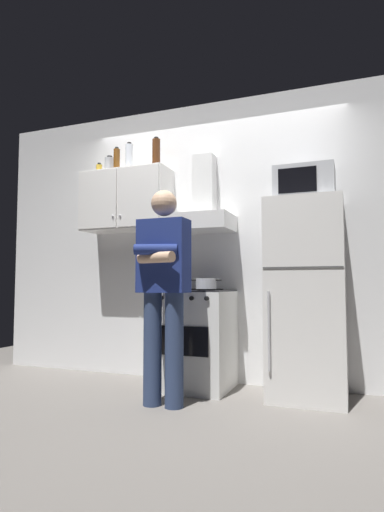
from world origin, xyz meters
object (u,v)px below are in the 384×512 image
Objects in this scene: range_hood at (201,211)px; cooking_pot at (206,284)px; person_standing at (163,286)px; upper_cabinet at (126,201)px; stove_oven at (197,339)px; refrigerator at (307,298)px; bottle_vodka_clear at (129,157)px; bottle_canister_steel at (109,166)px; microwave at (305,185)px; bottle_spice_jar at (99,170)px; bottle_beer_brown at (117,160)px; bottle_rum_dark at (156,154)px.

range_hood is 2.72× the size of cooking_pot.
upper_cabinet is at bearing 135.74° from person_standing.
stove_oven is 1.02m from refrigerator.
range_hood is 2.63× the size of bottle_vodka_clear.
bottle_canister_steel reaches higher than range_hood.
cooking_pot is (-0.82, -0.14, -0.82)m from microwave.
bottle_vodka_clear is at bearing -6.71° from bottle_spice_jar.
bottle_vodka_clear is at bearing 5.61° from bottle_beer_brown.
person_standing is 5.75× the size of bottle_vodka_clear.
bottle_canister_steel is 0.54m from bottle_rum_dark.
stove_oven is 1.17m from range_hood.
upper_cabinet is 0.43m from bottle_beer_brown.
upper_cabinet is 3.61× the size of bottle_beer_brown.
upper_cabinet is 1.88× the size of microwave.
refrigerator is 0.98× the size of person_standing.
microwave is (-0.00, 0.02, 0.94)m from refrigerator.
upper_cabinet is 0.49m from bottle_spice_jar.
person_standing is at bearing -110.30° from cooking_pot.
range_hood is 0.73m from cooking_pot.
refrigerator reaches higher than stove_oven.
upper_cabinet is 1.35m from person_standing.
cooking_pot is 2.16× the size of bottle_spice_jar.
bottle_rum_dark is at bearing 0.11° from bottle_canister_steel.
bottle_canister_steel is 0.13m from bottle_beer_brown.
microwave is (1.75, -0.11, -0.01)m from upper_cabinet.
range_hood is 4.08× the size of bottle_canister_steel.
bottle_spice_jar is (-0.13, 0.01, -0.03)m from bottle_canister_steel.
bottle_rum_dark is at bearing 156.53° from cooking_pot.
bottle_canister_steel reaches higher than upper_cabinet.
range_hood reaches higher than microwave.
microwave reaches higher than cooking_pot.
bottle_canister_steel reaches higher than person_standing.
bottle_rum_dark reaches higher than person_standing.
stove_oven is at bearing -7.76° from bottle_spice_jar.
stove_oven is at bearing -8.90° from upper_cabinet.
bottle_vodka_clear reaches higher than stove_oven.
stove_oven is at bearing -178.85° from microwave.
bottle_vodka_clear is (0.38, -0.04, 0.08)m from bottle_spice_jar.
cooking_pot is 1.50× the size of bottle_canister_steel.
refrigerator is at bearing -7.55° from range_hood.
stove_oven is (0.80, -0.13, -1.32)m from upper_cabinet.
bottle_canister_steel is 0.64× the size of bottle_vodka_clear.
bottle_spice_jar is 0.45× the size of bottle_vodka_clear.
upper_cabinet is at bearing -179.91° from range_hood.
upper_cabinet is 1.75m from microwave.
range_hood is at bearing -0.96° from bottle_canister_steel.
bottle_beer_brown is at bearing 177.00° from refrigerator.
bottle_spice_jar reaches higher than microwave.
bottle_canister_steel is (-0.21, 0.02, 0.39)m from upper_cabinet.
bottle_canister_steel is at bearing 179.04° from range_hood.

